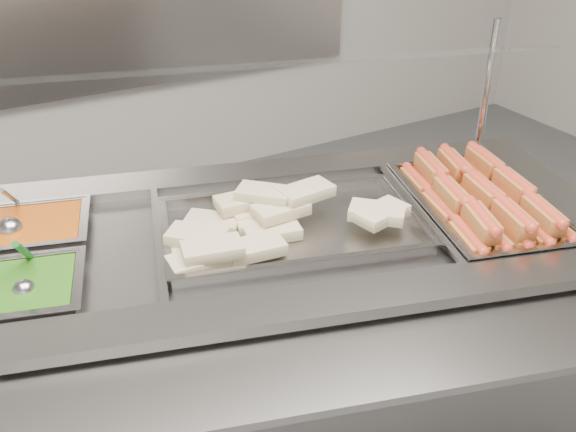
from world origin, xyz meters
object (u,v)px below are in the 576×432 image
sneeze_guard (252,71)px  ladle (10,227)px  steam_counter (272,351)px  serving_spoon (24,283)px  pan_hotdogs (478,213)px  pan_wraps (292,231)px

sneeze_guard → ladle: 0.74m
steam_counter → serving_spoon: size_ratio=12.12×
steam_counter → pan_hotdogs: bearing=-16.7°
pan_wraps → ladle: 0.72m
steam_counter → sneeze_guard: (0.06, 0.20, 0.77)m
sneeze_guard → serving_spoon: size_ratio=9.90×
ladle → sneeze_guard: bearing=-9.3°
pan_hotdogs → sneeze_guard: bearing=144.1°
pan_hotdogs → serving_spoon: size_ratio=3.71×
pan_wraps → ladle: (-0.64, 0.32, 0.03)m
pan_hotdogs → pan_wraps: size_ratio=0.81×
sneeze_guard → steam_counter: bearing=-106.6°
steam_counter → serving_spoon: bearing=177.0°
steam_counter → pan_wraps: 0.40m
serving_spoon → sneeze_guard: bearing=14.3°
ladle → serving_spoon: size_ratio=1.10×
pan_hotdogs → serving_spoon: 1.18m
pan_hotdogs → pan_wraps: 0.53m
sneeze_guard → pan_hotdogs: sneeze_guard is taller
pan_hotdogs → pan_wraps: (-0.51, 0.15, 0.01)m
sneeze_guard → ladle: bearing=170.7°
pan_hotdogs → serving_spoon: bearing=170.2°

